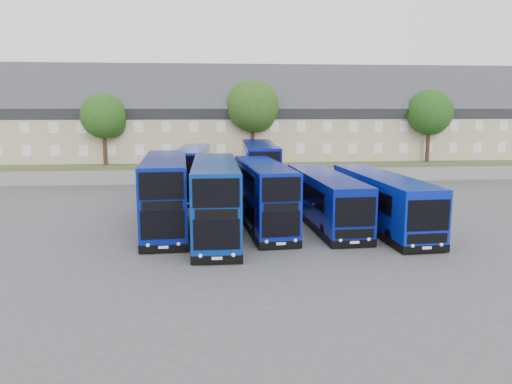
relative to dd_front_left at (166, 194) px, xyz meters
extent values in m
plane|color=#45454A|center=(5.78, -3.49, -2.36)|extent=(120.00, 120.00, 0.00)
cube|color=slate|center=(5.78, 20.51, -1.61)|extent=(70.00, 0.40, 1.50)
cube|color=#494F2C|center=(5.78, 30.51, -1.36)|extent=(80.00, 20.00, 2.00)
cube|color=tan|center=(-18.22, 26.51, 2.64)|extent=(6.00, 8.00, 6.00)
cube|color=#353539|center=(-18.22, 26.51, 5.64)|extent=(6.00, 10.40, 10.40)
cube|color=brown|center=(-16.72, 26.51, 9.48)|extent=(0.60, 0.90, 1.40)
cube|color=tan|center=(-12.22, 26.51, 2.64)|extent=(6.00, 8.00, 6.00)
cube|color=#353539|center=(-12.22, 26.51, 5.64)|extent=(6.00, 10.40, 10.40)
cube|color=brown|center=(-10.72, 26.51, 9.48)|extent=(0.60, 0.90, 1.40)
cube|color=tan|center=(-6.22, 26.51, 2.64)|extent=(6.00, 8.00, 6.00)
cube|color=#353539|center=(-6.22, 26.51, 5.64)|extent=(6.00, 10.40, 10.40)
cube|color=brown|center=(-4.72, 26.51, 9.48)|extent=(0.60, 0.90, 1.40)
cube|color=tan|center=(-0.22, 26.51, 2.64)|extent=(6.00, 8.00, 6.00)
cube|color=#353539|center=(-0.22, 26.51, 5.64)|extent=(6.00, 10.40, 10.40)
cube|color=brown|center=(1.28, 26.51, 9.48)|extent=(0.60, 0.90, 1.40)
cube|color=tan|center=(5.78, 26.51, 2.64)|extent=(6.00, 8.00, 6.00)
cube|color=#353539|center=(5.78, 26.51, 5.64)|extent=(6.00, 10.40, 10.40)
cube|color=brown|center=(7.28, 26.51, 9.48)|extent=(0.60, 0.90, 1.40)
cube|color=tan|center=(11.78, 26.51, 2.64)|extent=(6.00, 8.00, 6.00)
cube|color=#353539|center=(11.78, 26.51, 5.64)|extent=(6.00, 10.40, 10.40)
cube|color=brown|center=(13.28, 26.51, 9.48)|extent=(0.60, 0.90, 1.40)
cube|color=tan|center=(17.78, 26.51, 2.64)|extent=(6.00, 8.00, 6.00)
cube|color=#353539|center=(17.78, 26.51, 5.64)|extent=(6.00, 10.40, 10.40)
cube|color=brown|center=(19.28, 26.51, 9.48)|extent=(0.60, 0.90, 1.40)
cube|color=tan|center=(23.78, 26.51, 2.64)|extent=(6.00, 8.00, 6.00)
cube|color=#353539|center=(23.78, 26.51, 5.64)|extent=(6.00, 10.40, 10.40)
cube|color=brown|center=(25.28, 26.51, 9.48)|extent=(0.60, 0.90, 1.40)
cube|color=tan|center=(29.78, 26.51, 2.64)|extent=(6.00, 8.00, 6.00)
cube|color=#353539|center=(29.78, 26.51, 5.64)|extent=(6.00, 10.40, 10.40)
cube|color=brown|center=(31.28, 26.51, 9.48)|extent=(0.60, 0.90, 1.40)
cube|color=tan|center=(35.78, 26.51, 2.64)|extent=(6.00, 8.00, 6.00)
cube|color=#353539|center=(35.78, 26.51, 5.64)|extent=(6.00, 10.40, 10.40)
cube|color=brown|center=(37.28, 26.51, 9.48)|extent=(0.60, 0.90, 1.40)
cube|color=navy|center=(0.00, 0.02, 0.21)|extent=(3.38, 12.15, 4.46)
cube|color=black|center=(0.00, 0.02, -2.06)|extent=(3.43, 12.19, 0.45)
cube|color=black|center=(0.33, -6.00, -0.67)|extent=(2.43, 0.19, 1.64)
cube|color=black|center=(0.33, -6.00, 1.51)|extent=(2.43, 0.19, 1.53)
cylinder|color=black|center=(-1.00, -3.84, -1.86)|extent=(0.35, 1.01, 1.00)
cube|color=navy|center=(3.31, -2.39, 0.19)|extent=(2.72, 11.88, 4.40)
cube|color=black|center=(3.31, -2.39, -2.06)|extent=(2.76, 11.92, 0.45)
cube|color=black|center=(3.29, -8.36, -0.69)|extent=(2.40, 0.07, 1.62)
cube|color=black|center=(3.29, -8.36, 1.47)|extent=(2.40, 0.07, 1.51)
cylinder|color=black|center=(2.10, -6.13, -1.86)|extent=(0.30, 1.00, 1.00)
cube|color=#081597|center=(6.58, -0.35, 0.01)|extent=(3.33, 11.17, 4.06)
cube|color=black|center=(6.58, -0.35, -2.06)|extent=(3.37, 11.22, 0.45)
cube|color=black|center=(7.00, -5.87, -0.81)|extent=(2.20, 0.23, 1.50)
cube|color=black|center=(7.00, -5.87, 1.19)|extent=(2.20, 0.23, 1.40)
cylinder|color=black|center=(5.73, -3.73, -1.86)|extent=(0.37, 1.02, 1.00)
cube|color=#08229F|center=(1.38, 12.56, 0.03)|extent=(3.24, 11.23, 4.09)
cube|color=black|center=(1.38, 12.56, -2.06)|extent=(3.28, 11.28, 0.45)
cube|color=black|center=(1.02, 7.00, -0.80)|extent=(2.22, 0.20, 1.51)
cube|color=black|center=(1.02, 7.00, 1.22)|extent=(2.22, 0.20, 1.41)
cylinder|color=black|center=(0.05, 9.30, -1.86)|extent=(0.36, 1.02, 1.00)
cube|color=#070E8E|center=(7.51, 11.64, 0.26)|extent=(3.18, 12.31, 4.54)
cube|color=black|center=(7.51, 11.64, -2.06)|extent=(3.22, 12.35, 0.45)
cube|color=black|center=(7.31, 5.51, -0.64)|extent=(2.48, 0.14, 1.67)
cube|color=black|center=(7.31, 5.51, 1.58)|extent=(2.48, 0.14, 1.56)
cylinder|color=black|center=(6.15, 7.78, -1.86)|extent=(0.33, 1.01, 1.00)
cube|color=navy|center=(10.99, 0.47, -0.42)|extent=(3.28, 12.96, 3.18)
cube|color=black|center=(10.99, 0.47, -2.06)|extent=(3.32, 13.00, 0.45)
cube|color=black|center=(11.30, -5.98, -0.17)|extent=(2.38, 0.17, 1.71)
cylinder|color=black|center=(10.01, -3.81, -1.86)|extent=(0.35, 1.01, 1.00)
cube|color=#091FA5|center=(14.62, -0.88, -0.38)|extent=(3.47, 13.28, 3.27)
cube|color=black|center=(14.62, -0.88, -2.06)|extent=(3.51, 13.32, 0.45)
cube|color=black|center=(14.98, -7.48, -0.12)|extent=(2.44, 0.20, 1.75)
cylinder|color=black|center=(13.64, -5.32, -1.86)|extent=(0.36, 1.02, 1.00)
cylinder|color=#382314|center=(-8.22, 21.51, 1.51)|extent=(0.44, 0.44, 3.75)
sphere|color=#133B10|center=(-8.22, 21.51, 4.89)|extent=(4.80, 4.80, 4.80)
sphere|color=#133B10|center=(-7.62, 21.91, 4.14)|extent=(3.30, 3.30, 3.30)
cylinder|color=#382314|center=(7.78, 22.01, 1.89)|extent=(0.44, 0.44, 4.50)
sphere|color=#14340E|center=(7.78, 22.01, 5.94)|extent=(5.76, 5.76, 5.76)
sphere|color=#14340E|center=(8.38, 22.41, 5.04)|extent=(3.96, 3.96, 3.96)
cylinder|color=#382314|center=(27.78, 21.51, 1.64)|extent=(0.44, 0.44, 4.00)
sphere|color=#173A0F|center=(27.78, 21.51, 5.24)|extent=(5.12, 5.12, 5.12)
sphere|color=#173A0F|center=(28.38, 21.91, 4.44)|extent=(3.52, 3.52, 3.52)
cylinder|color=#382314|center=(33.78, 28.51, 1.76)|extent=(0.44, 0.44, 4.25)
sphere|color=#113D10|center=(33.78, 28.51, 5.59)|extent=(5.44, 5.44, 5.44)
sphere|color=#113D10|center=(34.38, 28.91, 4.74)|extent=(3.74, 3.74, 3.74)
camera|label=1|loc=(3.02, -33.35, 5.75)|focal=35.00mm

